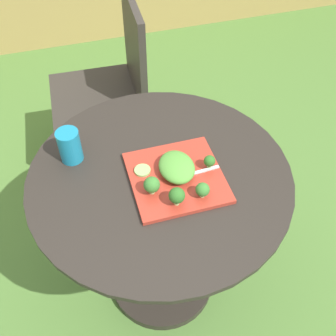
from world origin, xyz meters
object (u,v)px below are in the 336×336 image
drinking_glass (70,147)px  fork (191,174)px  patio_chair (114,78)px  salad_plate (176,177)px

drinking_glass → fork: (0.35, -0.19, -0.03)m
patio_chair → drinking_glass: size_ratio=8.00×
patio_chair → drinking_glass: 0.75m
drinking_glass → fork: size_ratio=0.73×
fork → salad_plate: bearing=170.7°
drinking_glass → fork: drinking_glass is taller
drinking_glass → fork: bearing=-28.6°
salad_plate → drinking_glass: drinking_glass is taller
patio_chair → fork: size_ratio=5.81×
salad_plate → patio_chair: bearing=93.4°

